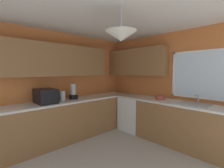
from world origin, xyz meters
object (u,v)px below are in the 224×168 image
at_px(dishwasher, 133,114).
at_px(kettle, 62,96).
at_px(sink_assembly, 195,104).
at_px(blender_appliance, 73,92).
at_px(bowl, 160,98).
at_px(microwave, 46,96).

height_order(dishwasher, kettle, kettle).
height_order(kettle, sink_assembly, kettle).
relative_size(kettle, blender_appliance, 0.61).
xyz_separation_m(sink_assembly, blender_appliance, (-2.16, -1.44, 0.15)).
height_order(dishwasher, blender_appliance, blender_appliance).
xyz_separation_m(dishwasher, blender_appliance, (-0.66, -1.40, 0.64)).
relative_size(dishwasher, kettle, 3.94).
distance_m(sink_assembly, bowl, 0.75).
bearing_deg(blender_appliance, kettle, -85.95).
height_order(bowl, blender_appliance, blender_appliance).
bearing_deg(sink_assembly, dishwasher, -178.58).
xyz_separation_m(kettle, bowl, (1.39, 1.71, -0.06)).
bearing_deg(blender_appliance, sink_assembly, 33.57).
height_order(kettle, bowl, kettle).
distance_m(kettle, blender_appliance, 0.29).
height_order(microwave, bowl, microwave).
distance_m(kettle, sink_assembly, 2.75).
bearing_deg(sink_assembly, kettle, -141.28).
distance_m(dishwasher, sink_assembly, 1.58).
distance_m(dishwasher, bowl, 0.92).
relative_size(dishwasher, sink_assembly, 1.62).
bearing_deg(sink_assembly, blender_appliance, -146.43).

